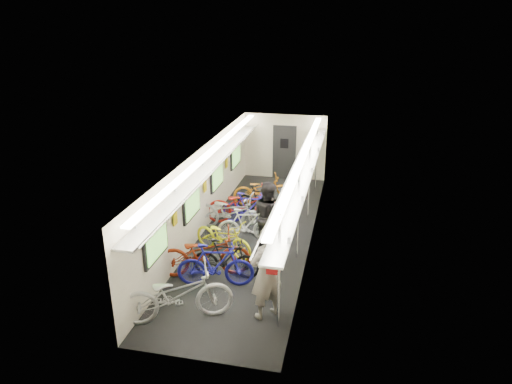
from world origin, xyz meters
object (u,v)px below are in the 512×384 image
at_px(backpack, 273,264).
at_px(bicycle_0, 177,294).
at_px(passenger_near, 266,273).
at_px(passenger_mid, 268,215).
at_px(bicycle_1, 215,265).

bearing_deg(backpack, bicycle_0, -171.70).
bearing_deg(backpack, passenger_near, 135.99).
relative_size(passenger_mid, backpack, 4.78).
relative_size(bicycle_1, passenger_near, 0.87).
relative_size(bicycle_1, backpack, 4.53).
bearing_deg(passenger_near, backpack, 94.79).
distance_m(bicycle_1, passenger_mid, 2.22).
height_order(passenger_near, backpack, passenger_near).
xyz_separation_m(bicycle_0, passenger_near, (1.68, 0.48, 0.41)).
relative_size(bicycle_0, passenger_near, 1.12).
bearing_deg(passenger_mid, bicycle_1, 112.21).
height_order(passenger_near, passenger_mid, passenger_near).
bearing_deg(bicycle_0, passenger_mid, -43.28).
relative_size(bicycle_1, passenger_mid, 0.95).
xyz_separation_m(bicycle_0, passenger_mid, (1.17, 3.37, 0.33)).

